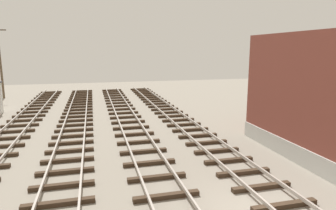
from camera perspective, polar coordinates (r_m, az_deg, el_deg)
The scene contains 2 objects.
track_near_building at distance 11.41m, azimuth 21.77°, elevation -17.58°, with size 2.50×64.62×0.32m.
utility_pole_far at distance 37.78m, azimuth -29.93°, elevation 7.44°, with size 1.80×0.24×7.94m.
Camera 1 is at (-5.27, -7.97, 5.39)m, focal length 31.23 mm.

